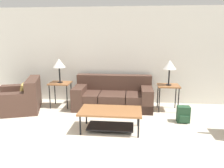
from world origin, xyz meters
TOP-DOWN VIEW (x-y plane):
  - wall_back at (0.00, 3.89)m, footprint 9.02×0.06m
  - couch at (-0.05, 3.35)m, footprint 2.01×0.95m
  - armchair at (-2.36, 2.91)m, footprint 1.30×1.37m
  - coffee_table at (0.03, 1.95)m, footprint 1.23×0.66m
  - side_table_left at (-1.44, 3.27)m, footprint 0.54×0.46m
  - side_table_right at (1.34, 3.27)m, footprint 0.54×0.46m
  - table_lamp_left at (-1.44, 3.27)m, footprint 0.32×0.32m
  - table_lamp_right at (1.34, 3.27)m, footprint 0.32×0.32m
  - backpack at (1.58, 2.52)m, footprint 0.27×0.26m

SIDE VIEW (x-z plane):
  - backpack at x=1.58m, z-range -0.01..0.36m
  - armchair at x=-2.36m, z-range -0.12..0.68m
  - couch at x=-0.05m, z-range -0.12..0.70m
  - coffee_table at x=0.03m, z-range 0.10..0.53m
  - side_table_left at x=-1.44m, z-range 0.25..0.91m
  - side_table_right at x=1.34m, z-range 0.25..0.91m
  - table_lamp_left at x=-1.44m, z-range 0.84..1.46m
  - table_lamp_right at x=1.34m, z-range 0.84..1.46m
  - wall_back at x=0.00m, z-range 0.00..2.60m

